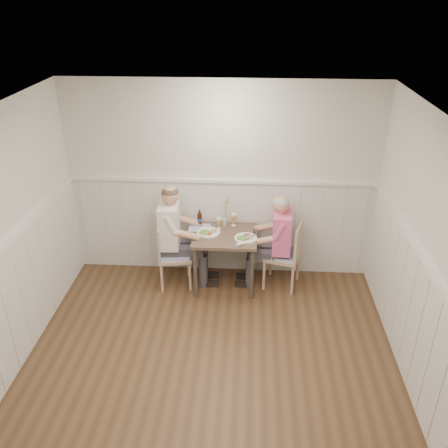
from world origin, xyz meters
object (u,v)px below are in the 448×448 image
diner_cream (174,243)px  grass_vase (225,211)px  dining_table (225,242)px  chair_left (170,252)px  beer_bottle (200,219)px  man_in_pink (278,249)px  chair_right (287,252)px

diner_cream → grass_vase: size_ratio=3.22×
grass_vase → dining_table: bearing=-85.5°
diner_cream → grass_vase: 0.77m
grass_vase → chair_left: bearing=-156.6°
diner_cream → beer_bottle: diner_cream is taller
man_in_pink → beer_bottle: man_in_pink is taller
man_in_pink → beer_bottle: bearing=169.7°
diner_cream → man_in_pink: bearing=0.6°
chair_left → man_in_pink: man_in_pink is taller
chair_left → diner_cream: bearing=51.5°
man_in_pink → diner_cream: diner_cream is taller
chair_left → grass_vase: bearing=23.4°
chair_right → grass_vase: bearing=163.9°
beer_bottle → grass_vase: 0.34m
dining_table → chair_right: size_ratio=0.88×
diner_cream → beer_bottle: (0.32, 0.20, 0.26)m
dining_table → beer_bottle: 0.46m
chair_right → chair_left: bearing=-177.6°
man_in_pink → grass_vase: size_ratio=2.97×
beer_bottle → grass_vase: (0.32, 0.04, 0.10)m
man_in_pink → diner_cream: (-1.34, -0.01, 0.04)m
chair_left → diner_cream: size_ratio=0.64×
chair_right → chair_left: (-1.50, -0.06, -0.01)m
chair_right → man_in_pink: 0.13m
diner_cream → beer_bottle: 0.46m
dining_table → diner_cream: 0.66m
chair_right → diner_cream: diner_cream is taller
dining_table → diner_cream: bearing=177.9°
dining_table → grass_vase: (-0.02, 0.26, 0.31)m
chair_right → beer_bottle: size_ratio=4.08×
dining_table → chair_left: 0.73m
man_in_pink → grass_vase: 0.83m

